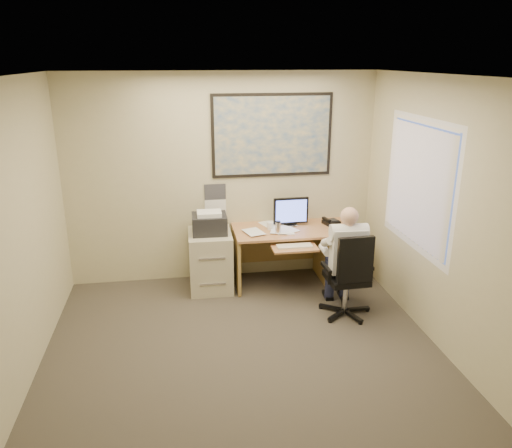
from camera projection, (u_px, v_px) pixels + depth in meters
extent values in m
cube|color=#3A352D|center=(248.00, 370.00, 4.78)|extent=(4.00, 4.50, 0.00)
cube|color=white|center=(246.00, 77.00, 3.93)|extent=(4.00, 4.50, 0.00)
cube|color=#C4BC94|center=(222.00, 179.00, 6.46)|extent=(4.00, 0.00, 2.70)
cube|color=#C4BC94|center=(319.00, 407.00, 2.25)|extent=(4.00, 0.00, 2.70)
cube|color=#C4BC94|center=(4.00, 251.00, 4.05)|extent=(0.00, 4.50, 2.70)
cube|color=#C4BC94|center=(459.00, 226.00, 4.66)|extent=(0.00, 4.50, 2.70)
cube|color=#B9804F|center=(296.00, 230.00, 6.44)|extent=(1.60, 0.75, 0.03)
cube|color=#A38342|center=(337.00, 254.00, 6.65)|extent=(0.45, 0.70, 0.70)
cube|color=#A38342|center=(236.00, 260.00, 6.44)|extent=(0.04, 0.70, 0.70)
cube|color=#A38342|center=(289.00, 241.00, 6.86)|extent=(1.55, 0.03, 0.55)
cylinder|color=black|center=(290.00, 224.00, 6.57)|extent=(0.18, 0.18, 0.02)
cube|color=black|center=(291.00, 211.00, 6.49)|extent=(0.46, 0.05, 0.35)
cube|color=#5971F3|center=(291.00, 211.00, 6.47)|extent=(0.41, 0.01, 0.30)
cube|color=#B9804F|center=(294.00, 248.00, 6.03)|extent=(0.55, 0.30, 0.02)
cube|color=beige|center=(295.00, 246.00, 6.02)|extent=(0.43, 0.14, 0.02)
cube|color=black|center=(331.00, 222.00, 6.60)|extent=(0.23, 0.22, 0.05)
cylinder|color=silver|center=(278.00, 228.00, 6.22)|extent=(0.07, 0.07, 0.15)
cylinder|color=white|center=(270.00, 226.00, 6.39)|extent=(0.08, 0.08, 0.10)
cube|color=white|center=(261.00, 229.00, 6.37)|extent=(0.60, 0.56, 0.02)
cube|color=#1E4C93|center=(272.00, 136.00, 6.37)|extent=(1.56, 0.03, 1.06)
cube|color=white|center=(215.00, 200.00, 6.52)|extent=(0.28, 0.01, 0.42)
cube|color=#BAB395|center=(211.00, 260.00, 6.40)|extent=(0.55, 0.65, 0.75)
cube|color=black|center=(209.00, 224.00, 6.24)|extent=(0.44, 0.38, 0.24)
cube|color=white|center=(209.00, 213.00, 6.18)|extent=(0.30, 0.24, 0.05)
cylinder|color=silver|center=(345.00, 295.00, 5.77)|extent=(0.06, 0.06, 0.38)
cube|color=black|center=(346.00, 278.00, 5.70)|extent=(0.45, 0.45, 0.07)
cube|color=black|center=(354.00, 260.00, 5.40)|extent=(0.40, 0.07, 0.53)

